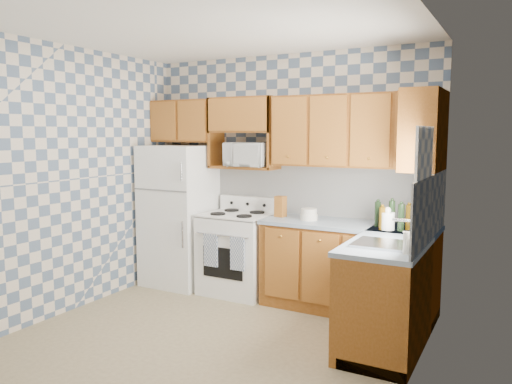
# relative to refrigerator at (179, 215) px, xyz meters

# --- Properties ---
(floor) EXTENTS (3.40, 3.40, 0.00)m
(floor) POSITION_rel_refrigerator_xyz_m (1.27, -1.25, -0.84)
(floor) COLOR #78684A
(floor) RESTS_ON ground
(back_wall) EXTENTS (3.40, 0.02, 2.70)m
(back_wall) POSITION_rel_refrigerator_xyz_m (1.27, 0.35, 0.51)
(back_wall) COLOR slate
(back_wall) RESTS_ON ground
(right_wall) EXTENTS (0.02, 3.20, 2.70)m
(right_wall) POSITION_rel_refrigerator_xyz_m (2.97, -1.25, 0.51)
(right_wall) COLOR slate
(right_wall) RESTS_ON ground
(backsplash_back) EXTENTS (2.60, 0.02, 0.56)m
(backsplash_back) POSITION_rel_refrigerator_xyz_m (1.68, 0.34, 0.36)
(backsplash_back) COLOR white
(backsplash_back) RESTS_ON back_wall
(backsplash_right) EXTENTS (0.02, 1.60, 0.56)m
(backsplash_right) POSITION_rel_refrigerator_xyz_m (2.96, -0.45, 0.36)
(backsplash_right) COLOR white
(backsplash_right) RESTS_ON right_wall
(refrigerator) EXTENTS (0.75, 0.70, 1.68)m
(refrigerator) POSITION_rel_refrigerator_xyz_m (0.00, 0.00, 0.00)
(refrigerator) COLOR white
(refrigerator) RESTS_ON floor
(stove_body) EXTENTS (0.76, 0.65, 0.90)m
(stove_body) POSITION_rel_refrigerator_xyz_m (0.80, 0.03, -0.39)
(stove_body) COLOR white
(stove_body) RESTS_ON floor
(cooktop) EXTENTS (0.76, 0.65, 0.02)m
(cooktop) POSITION_rel_refrigerator_xyz_m (0.80, 0.03, 0.07)
(cooktop) COLOR silver
(cooktop) RESTS_ON stove_body
(backguard) EXTENTS (0.76, 0.08, 0.17)m
(backguard) POSITION_rel_refrigerator_xyz_m (0.80, 0.30, 0.16)
(backguard) COLOR white
(backguard) RESTS_ON cooktop
(dish_towel_left) EXTENTS (0.17, 0.02, 0.36)m
(dish_towel_left) POSITION_rel_refrigerator_xyz_m (0.66, -0.32, -0.29)
(dish_towel_left) COLOR navy
(dish_towel_left) RESTS_ON stove_body
(dish_towel_right) EXTENTS (0.17, 0.02, 0.36)m
(dish_towel_right) POSITION_rel_refrigerator_xyz_m (1.00, -0.32, -0.29)
(dish_towel_right) COLOR navy
(dish_towel_right) RESTS_ON stove_body
(base_cabinets_back) EXTENTS (1.75, 0.60, 0.88)m
(base_cabinets_back) POSITION_rel_refrigerator_xyz_m (2.10, 0.05, -0.40)
(base_cabinets_back) COLOR #65350D
(base_cabinets_back) RESTS_ON floor
(base_cabinets_right) EXTENTS (0.60, 1.60, 0.88)m
(base_cabinets_right) POSITION_rel_refrigerator_xyz_m (2.67, -0.45, -0.40)
(base_cabinets_right) COLOR #65350D
(base_cabinets_right) RESTS_ON floor
(countertop_back) EXTENTS (1.77, 0.63, 0.04)m
(countertop_back) POSITION_rel_refrigerator_xyz_m (2.10, 0.05, 0.06)
(countertop_back) COLOR slate
(countertop_back) RESTS_ON base_cabinets_back
(countertop_right) EXTENTS (0.63, 1.60, 0.04)m
(countertop_right) POSITION_rel_refrigerator_xyz_m (2.67, -0.45, 0.06)
(countertop_right) COLOR slate
(countertop_right) RESTS_ON base_cabinets_right
(upper_cabinets_back) EXTENTS (1.75, 0.33, 0.74)m
(upper_cabinets_back) POSITION_rel_refrigerator_xyz_m (2.10, 0.19, 1.01)
(upper_cabinets_back) COLOR #65350D
(upper_cabinets_back) RESTS_ON back_wall
(upper_cabinets_fridge) EXTENTS (0.82, 0.33, 0.50)m
(upper_cabinets_fridge) POSITION_rel_refrigerator_xyz_m (-0.02, 0.19, 1.13)
(upper_cabinets_fridge) COLOR #65350D
(upper_cabinets_fridge) RESTS_ON back_wall
(upper_cabinets_right) EXTENTS (0.33, 0.70, 0.74)m
(upper_cabinets_right) POSITION_rel_refrigerator_xyz_m (2.81, 0.00, 1.01)
(upper_cabinets_right) COLOR #65350D
(upper_cabinets_right) RESTS_ON right_wall
(microwave_shelf) EXTENTS (0.80, 0.33, 0.03)m
(microwave_shelf) POSITION_rel_refrigerator_xyz_m (0.80, 0.19, 0.60)
(microwave_shelf) COLOR #65350D
(microwave_shelf) RESTS_ON back_wall
(microwave) EXTENTS (0.51, 0.36, 0.27)m
(microwave) POSITION_rel_refrigerator_xyz_m (0.88, 0.12, 0.75)
(microwave) COLOR white
(microwave) RESTS_ON microwave_shelf
(sink) EXTENTS (0.48, 0.40, 0.03)m
(sink) POSITION_rel_refrigerator_xyz_m (2.67, -0.80, 0.09)
(sink) COLOR #B7B7BC
(sink) RESTS_ON countertop_right
(window) EXTENTS (0.02, 0.66, 0.86)m
(window) POSITION_rel_refrigerator_xyz_m (2.96, -0.80, 0.61)
(window) COLOR silver
(window) RESTS_ON right_wall
(bottle_0) EXTENTS (0.06, 0.06, 0.27)m
(bottle_0) POSITION_rel_refrigerator_xyz_m (2.56, -0.07, 0.22)
(bottle_0) COLOR black
(bottle_0) RESTS_ON countertop_back
(bottle_1) EXTENTS (0.06, 0.06, 0.25)m
(bottle_1) POSITION_rel_refrigerator_xyz_m (2.66, -0.13, 0.21)
(bottle_1) COLOR black
(bottle_1) RESTS_ON countertop_back
(bottle_2) EXTENTS (0.06, 0.06, 0.23)m
(bottle_2) POSITION_rel_refrigerator_xyz_m (2.71, -0.03, 0.20)
(bottle_2) COLOR #553808
(bottle_2) RESTS_ON countertop_back
(bottle_3) EXTENTS (0.06, 0.06, 0.22)m
(bottle_3) POSITION_rel_refrigerator_xyz_m (2.49, -0.15, 0.19)
(bottle_3) COLOR #553808
(bottle_3) RESTS_ON countertop_back
(bottle_4) EXTENTS (0.06, 0.06, 0.24)m
(bottle_4) POSITION_rel_refrigerator_xyz_m (2.41, -0.01, 0.20)
(bottle_4) COLOR black
(bottle_4) RESTS_ON countertop_back
(knife_block) EXTENTS (0.11, 0.11, 0.23)m
(knife_block) POSITION_rel_refrigerator_xyz_m (1.32, 0.06, 0.19)
(knife_block) COLOR brown
(knife_block) RESTS_ON countertop_back
(electric_kettle) EXTENTS (0.13, 0.13, 0.17)m
(electric_kettle) POSITION_rel_refrigerator_xyz_m (2.53, -0.13, 0.16)
(electric_kettle) COLOR white
(electric_kettle) RESTS_ON countertop_back
(food_containers) EXTENTS (0.18, 0.18, 0.12)m
(food_containers) POSITION_rel_refrigerator_xyz_m (1.68, 0.01, 0.14)
(food_containers) COLOR beige
(food_containers) RESTS_ON countertop_back
(soap_bottle) EXTENTS (0.06, 0.06, 0.17)m
(soap_bottle) POSITION_rel_refrigerator_xyz_m (2.89, -1.01, 0.17)
(soap_bottle) COLOR beige
(soap_bottle) RESTS_ON countertop_right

